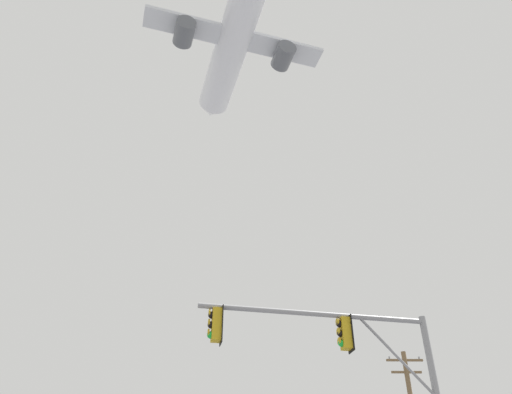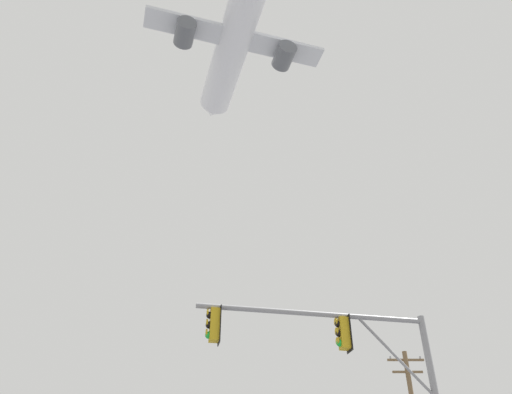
{
  "view_description": "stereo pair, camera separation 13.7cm",
  "coord_description": "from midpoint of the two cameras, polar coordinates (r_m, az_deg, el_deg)",
  "views": [
    {
      "loc": [
        -0.49,
        -6.84,
        1.4
      ],
      "look_at": [
        -0.18,
        15.16,
        15.98
      ],
      "focal_mm": 34.69,
      "sensor_mm": 36.0,
      "label": 1
    },
    {
      "loc": [
        -0.35,
        -6.84,
        1.4
      ],
      "look_at": [
        -0.18,
        15.16,
        15.98
      ],
      "focal_mm": 34.69,
      "sensor_mm": 36.0,
      "label": 2
    }
  ],
  "objects": [
    {
      "name": "signal_pole_near",
      "position": [
        14.74,
        11.08,
        -18.75
      ],
      "size": [
        6.79,
        1.46,
        6.64
      ],
      "color": "gray",
      "rests_on": "ground"
    },
    {
      "name": "airplane",
      "position": [
        53.3,
        -2.62,
        17.7
      ],
      "size": [
        18.29,
        23.67,
        6.52
      ],
      "color": "white"
    }
  ]
}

